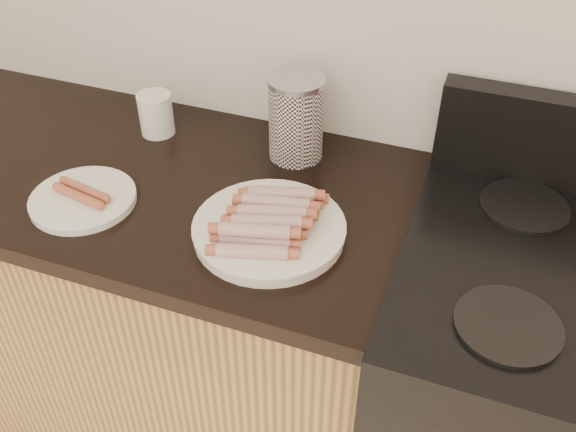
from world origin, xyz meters
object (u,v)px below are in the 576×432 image
(stove, at_px, (549,427))
(mug, at_px, (156,114))
(side_plate, at_px, (83,199))
(canister, at_px, (296,118))
(main_plate, at_px, (269,231))

(stove, xyz_separation_m, mug, (-1.03, 0.18, 0.49))
(side_plate, bearing_deg, canister, 42.08)
(side_plate, relative_size, mug, 2.18)
(stove, xyz_separation_m, main_plate, (-0.64, -0.08, 0.45))
(main_plate, distance_m, side_plate, 0.41)
(main_plate, xyz_separation_m, mug, (-0.39, 0.26, 0.04))
(stove, relative_size, mug, 8.97)
(canister, bearing_deg, main_plate, -80.68)
(main_plate, bearing_deg, canister, 99.32)
(canister, distance_m, mug, 0.35)
(main_plate, xyz_separation_m, side_plate, (-0.41, -0.04, -0.00))
(mug, bearing_deg, stove, -10.03)
(stove, xyz_separation_m, canister, (-0.68, 0.21, 0.54))
(main_plate, bearing_deg, mug, 146.58)
(canister, bearing_deg, mug, -176.01)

